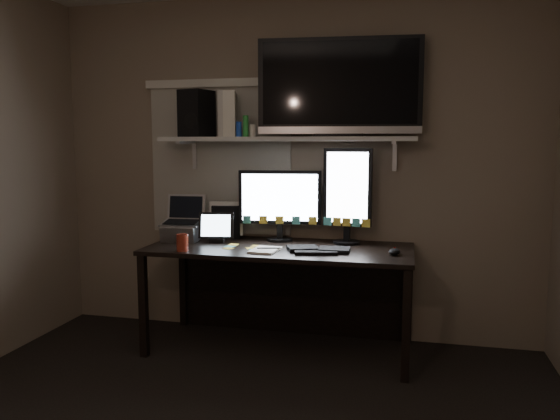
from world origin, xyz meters
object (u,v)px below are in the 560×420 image
(keyboard, at_px, (319,249))
(mouse, at_px, (394,252))
(desk, at_px, (283,268))
(monitor_portrait, at_px, (347,195))
(laptop, at_px, (181,219))
(monitor_landscape, at_px, (280,205))
(tablet, at_px, (217,227))
(tv, at_px, (339,87))
(cup, at_px, (182,243))
(game_console, at_px, (230,115))
(speaker, at_px, (197,114))

(keyboard, height_order, mouse, mouse)
(desk, xyz_separation_m, monitor_portrait, (0.44, 0.11, 0.52))
(desk, height_order, laptop, laptop)
(monitor_landscape, xyz_separation_m, keyboard, (0.34, -0.32, -0.25))
(desk, bearing_deg, tablet, -172.58)
(tv, bearing_deg, keyboard, -110.33)
(desk, height_order, monitor_portrait, monitor_portrait)
(desk, bearing_deg, tv, 15.10)
(mouse, height_order, cup, cup)
(keyboard, xyz_separation_m, tv, (0.08, 0.31, 1.07))
(monitor_landscape, relative_size, game_console, 1.87)
(game_console, bearing_deg, monitor_portrait, -13.07)
(tv, bearing_deg, monitor_portrait, 1.51)
(desk, relative_size, tv, 1.61)
(monitor_landscape, xyz_separation_m, speaker, (-0.62, -0.01, 0.66))
(desk, relative_size, monitor_landscape, 3.01)
(monitor_landscape, distance_m, laptop, 0.72)
(monitor_landscape, bearing_deg, monitor_portrait, -7.20)
(laptop, bearing_deg, desk, 0.87)
(game_console, bearing_deg, cup, -124.53)
(keyboard, height_order, game_console, game_console)
(laptop, xyz_separation_m, cup, (0.16, -0.35, -0.10))
(desk, bearing_deg, monitor_landscape, 115.25)
(tablet, distance_m, laptop, 0.28)
(cup, bearing_deg, monitor_landscape, 44.41)
(desk, height_order, tv, tv)
(desk, height_order, tablet, tablet)
(laptop, bearing_deg, cup, -69.56)
(speaker, bearing_deg, desk, 5.59)
(speaker, bearing_deg, game_console, 9.71)
(tablet, xyz_separation_m, tv, (0.84, 0.16, 0.98))
(desk, xyz_separation_m, cup, (-0.59, -0.41, 0.23))
(tablet, distance_m, game_console, 0.82)
(tv, bearing_deg, monitor_landscape, 173.08)
(desk, bearing_deg, monitor_portrait, 13.84)
(laptop, height_order, speaker, speaker)
(laptop, xyz_separation_m, game_console, (0.33, 0.14, 0.75))
(monitor_landscape, xyz_separation_m, mouse, (0.83, -0.33, -0.24))
(cup, relative_size, game_console, 0.35)
(monitor_portrait, bearing_deg, tv, -166.93)
(keyboard, xyz_separation_m, mouse, (0.49, -0.00, 0.01))
(monitor_portrait, distance_m, game_console, 1.02)
(speaker, bearing_deg, monitor_portrait, 14.36)
(tablet, bearing_deg, cup, -118.56)
(keyboard, height_order, tv, tv)
(monitor_landscape, distance_m, cup, 0.78)
(game_console, bearing_deg, tv, -13.48)
(keyboard, height_order, speaker, speaker)
(monitor_landscape, relative_size, laptop, 1.86)
(keyboard, relative_size, speaker, 1.23)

